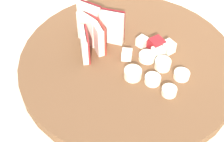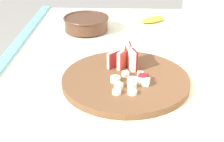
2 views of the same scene
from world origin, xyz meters
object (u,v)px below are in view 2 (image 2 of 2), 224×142
Objects in this scene: banana_slice_rows at (125,84)px; banana_peel at (153,20)px; ceramic_bowl at (86,23)px; apple_dice_pile at (140,78)px; cutting_board at (125,80)px; apple_wedge_fan at (125,58)px.

banana_slice_rows is 0.61m from banana_peel.
banana_peel is at bearing 168.44° from banana_slice_rows.
banana_peel is at bearing 113.93° from ceramic_bowl.
cutting_board is at bearing -119.76° from apple_dice_pile.
banana_peel is (-0.12, 0.28, -0.02)m from ceramic_bowl.
apple_wedge_fan reaches higher than apple_dice_pile.
apple_dice_pile is 0.86× the size of banana_slice_rows.
ceramic_bowl is at bearing -156.04° from apple_wedge_fan.
ceramic_bowl is 1.48× the size of banana_peel.
apple_wedge_fan is 0.49× the size of ceramic_bowl.
cutting_board is 2.94× the size of banana_peel.
ceramic_bowl reaches higher than cutting_board.
ceramic_bowl is at bearing -66.07° from banana_peel.
apple_dice_pile reaches higher than banana_slice_rows.
apple_wedge_fan is (-0.07, -0.00, 0.04)m from cutting_board.
banana_slice_rows is (0.12, -0.00, -0.02)m from apple_wedge_fan.
apple_wedge_fan is 0.73× the size of banana_peel.
apple_dice_pile reaches higher than banana_peel.
banana_peel is (-0.60, 0.12, -0.02)m from banana_slice_rows.
apple_wedge_fan is 0.39m from ceramic_bowl.
cutting_board is at bearing 1.58° from apple_wedge_fan.
banana_slice_rows is 0.50m from ceramic_bowl.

